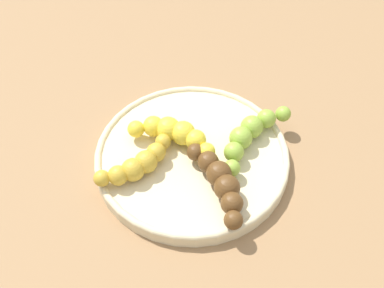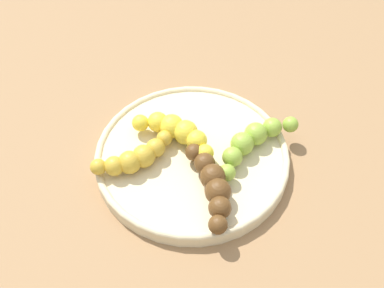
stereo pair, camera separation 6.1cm
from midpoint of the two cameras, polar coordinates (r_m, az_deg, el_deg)
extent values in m
plane|color=#936D47|center=(0.64, 2.73, -2.37)|extent=(2.40, 2.40, 0.00)
cylinder|color=beige|center=(0.63, 2.76, -1.87)|extent=(0.28, 0.28, 0.02)
torus|color=beige|center=(0.63, 2.79, -1.35)|extent=(0.28, 0.28, 0.01)
sphere|color=#8CAD38|center=(0.66, 15.23, 2.30)|extent=(0.02, 0.02, 0.02)
sphere|color=#8CAD38|center=(0.65, 13.00, 1.96)|extent=(0.03, 0.03, 0.03)
sphere|color=#8CAD38|center=(0.64, 10.98, 1.14)|extent=(0.03, 0.03, 0.03)
sphere|color=#8CAD38|center=(0.62, 9.32, -0.14)|extent=(0.03, 0.03, 0.03)
sphere|color=#8CAD38|center=(0.60, 8.13, -1.84)|extent=(0.03, 0.03, 0.03)
sphere|color=#8CAD38|center=(0.59, 7.55, -3.87)|extent=(0.02, 0.02, 0.02)
sphere|color=yellow|center=(0.60, 4.72, -1.21)|extent=(0.02, 0.02, 0.02)
sphere|color=yellow|center=(0.62, 3.52, 0.23)|extent=(0.03, 0.03, 0.03)
sphere|color=yellow|center=(0.63, 1.95, 1.37)|extent=(0.04, 0.04, 0.04)
sphere|color=yellow|center=(0.63, 0.11, 2.16)|extent=(0.04, 0.04, 0.04)
sphere|color=yellow|center=(0.64, -1.91, 2.57)|extent=(0.03, 0.03, 0.03)
sphere|color=yellow|center=(0.64, -4.00, 2.58)|extent=(0.02, 0.02, 0.02)
sphere|color=gold|center=(0.60, -9.20, -3.11)|extent=(0.02, 0.02, 0.02)
sphere|color=gold|center=(0.59, -7.17, -3.02)|extent=(0.03, 0.03, 0.03)
sphere|color=gold|center=(0.59, -5.19, -2.55)|extent=(0.03, 0.03, 0.03)
sphere|color=gold|center=(0.60, -3.39, -1.75)|extent=(0.03, 0.03, 0.03)
sphere|color=gold|center=(0.61, -1.90, -0.68)|extent=(0.03, 0.03, 0.03)
sphere|color=gold|center=(0.62, -0.80, 0.58)|extent=(0.02, 0.02, 0.02)
sphere|color=#593819|center=(0.54, 6.66, -10.54)|extent=(0.02, 0.02, 0.02)
sphere|color=#593819|center=(0.55, 6.82, -8.39)|extent=(0.03, 0.03, 0.03)
sphere|color=#593819|center=(0.57, 6.49, -6.32)|extent=(0.03, 0.03, 0.03)
sphere|color=#593819|center=(0.58, 5.73, -4.41)|extent=(0.03, 0.03, 0.03)
sphere|color=#593819|center=(0.59, 4.59, -2.71)|extent=(0.03, 0.03, 0.03)
sphere|color=#593819|center=(0.60, 3.13, -1.26)|extent=(0.02, 0.02, 0.02)
camera|label=1|loc=(0.03, -87.13, 3.36)|focal=41.21mm
camera|label=2|loc=(0.03, 92.87, -3.36)|focal=41.21mm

